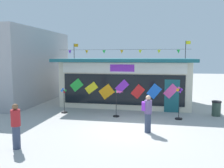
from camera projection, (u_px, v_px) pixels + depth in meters
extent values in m
plane|color=#ADAAA5|center=(130.00, 129.00, 11.29)|extent=(80.00, 80.00, 0.00)
cube|color=beige|center=(127.00, 82.00, 17.43)|extent=(8.48, 4.62, 3.04)
cube|color=#195660|center=(126.00, 60.00, 16.79)|extent=(8.88, 5.56, 0.20)
cube|color=white|center=(122.00, 68.00, 15.01)|extent=(7.81, 0.08, 0.64)
cube|color=purple|center=(122.00, 68.00, 14.98)|extent=(1.53, 0.04, 0.45)
cube|color=black|center=(122.00, 90.00, 15.17)|extent=(7.64, 0.06, 1.92)
cube|color=#195660|center=(172.00, 96.00, 14.61)|extent=(0.90, 0.07, 2.00)
cube|color=green|center=(77.00, 85.00, 15.66)|extent=(0.94, 0.03, 0.91)
cube|color=yellow|center=(91.00, 88.00, 15.49)|extent=(0.90, 0.03, 0.83)
cube|color=orange|center=(107.00, 92.00, 15.32)|extent=(1.06, 0.03, 1.03)
cube|color=purple|center=(122.00, 86.00, 15.09)|extent=(0.92, 0.03, 0.91)
cube|color=red|center=(138.00, 92.00, 14.93)|extent=(0.91, 0.03, 0.94)
cube|color=blue|center=(154.00, 91.00, 14.73)|extent=(0.95, 0.03, 0.99)
cube|color=#EA4CA3|center=(171.00, 91.00, 14.54)|extent=(0.92, 0.03, 0.94)
cylinder|color=black|center=(122.00, 50.00, 14.69)|extent=(8.15, 0.01, 0.01)
cone|color=purple|center=(70.00, 52.00, 15.35)|extent=(0.20, 0.20, 0.22)
cone|color=orange|center=(87.00, 52.00, 15.14)|extent=(0.20, 0.20, 0.22)
cone|color=green|center=(104.00, 52.00, 14.92)|extent=(0.20, 0.20, 0.22)
cone|color=orange|center=(122.00, 52.00, 14.71)|extent=(0.20, 0.20, 0.22)
cone|color=yellow|center=(140.00, 52.00, 14.49)|extent=(0.20, 0.20, 0.22)
cone|color=yellow|center=(159.00, 52.00, 14.28)|extent=(0.20, 0.20, 0.22)
cone|color=green|center=(178.00, 52.00, 14.07)|extent=(0.20, 0.20, 0.22)
cylinder|color=black|center=(74.00, 51.00, 17.94)|extent=(0.04, 0.04, 1.09)
cube|color=orange|center=(76.00, 45.00, 17.86)|extent=(0.32, 0.02, 0.22)
cylinder|color=black|center=(186.00, 50.00, 16.40)|extent=(0.04, 0.04, 1.21)
cube|color=yellow|center=(188.00, 43.00, 16.31)|extent=(0.32, 0.02, 0.22)
cylinder|color=black|center=(64.00, 112.00, 14.55)|extent=(0.36, 0.36, 0.06)
cylinder|color=black|center=(64.00, 102.00, 14.48)|extent=(0.03, 0.03, 1.36)
cylinder|color=black|center=(64.00, 91.00, 14.36)|extent=(0.06, 0.04, 0.06)
cone|color=green|center=(65.00, 91.00, 14.35)|extent=(0.13, 0.14, 0.13)
cone|color=blue|center=(64.00, 89.00, 14.35)|extent=(0.14, 0.13, 0.13)
cone|color=blue|center=(62.00, 91.00, 14.38)|extent=(0.13, 0.14, 0.13)
cone|color=red|center=(64.00, 92.00, 14.37)|extent=(0.14, 0.13, 0.13)
cylinder|color=black|center=(116.00, 116.00, 13.59)|extent=(0.36, 0.36, 0.06)
cylinder|color=black|center=(116.00, 104.00, 13.51)|extent=(0.03, 0.03, 1.43)
cone|color=#EA4CA3|center=(120.00, 92.00, 13.39)|extent=(0.45, 0.23, 0.16)
cylinder|color=green|center=(116.00, 92.00, 13.43)|extent=(0.03, 0.16, 0.16)
cylinder|color=black|center=(179.00, 119.00, 13.04)|extent=(0.39, 0.39, 0.06)
cylinder|color=black|center=(179.00, 105.00, 12.95)|extent=(0.03, 0.03, 1.61)
cylinder|color=black|center=(179.00, 90.00, 12.82)|extent=(0.06, 0.04, 0.06)
cone|color=purple|center=(181.00, 90.00, 12.80)|extent=(0.15, 0.16, 0.15)
cone|color=#EA4CA3|center=(180.00, 88.00, 12.81)|extent=(0.16, 0.15, 0.15)
cone|color=orange|center=(178.00, 90.00, 12.84)|extent=(0.15, 0.16, 0.15)
cone|color=purple|center=(179.00, 92.00, 12.83)|extent=(0.16, 0.15, 0.15)
cylinder|color=#333D56|center=(148.00, 123.00, 10.73)|extent=(0.28, 0.28, 0.86)
cylinder|color=#604C7F|center=(148.00, 107.00, 10.65)|extent=(0.34, 0.34, 0.60)
sphere|color=tan|center=(148.00, 98.00, 10.60)|extent=(0.22, 0.22, 0.22)
cube|color=purple|center=(144.00, 106.00, 10.69)|extent=(0.16, 0.26, 0.38)
cylinder|color=#333D56|center=(16.00, 137.00, 8.83)|extent=(0.28, 0.28, 0.86)
cylinder|color=maroon|center=(16.00, 118.00, 8.75)|extent=(0.34, 0.34, 0.60)
sphere|color=brown|center=(15.00, 107.00, 8.70)|extent=(0.22, 0.22, 0.22)
cylinder|color=#2D4238|center=(216.00, 109.00, 13.74)|extent=(0.48, 0.48, 0.78)
cylinder|color=black|center=(217.00, 102.00, 13.69)|extent=(0.52, 0.52, 0.08)
cube|color=#99999E|center=(15.00, 66.00, 18.62)|extent=(5.19, 8.72, 5.35)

